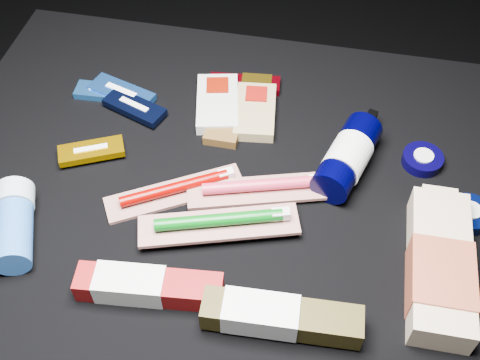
% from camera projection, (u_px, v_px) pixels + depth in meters
% --- Properties ---
extents(ground, '(3.00, 3.00, 0.00)m').
position_uv_depth(ground, '(232.00, 310.00, 1.25)').
color(ground, black).
rests_on(ground, ground).
extents(cloth_table, '(0.98, 0.78, 0.40)m').
position_uv_depth(cloth_table, '(231.00, 259.00, 1.09)').
color(cloth_table, black).
rests_on(cloth_table, ground).
extents(luna_bar_0, '(0.11, 0.04, 0.01)m').
position_uv_depth(luna_bar_0, '(105.00, 92.00, 1.07)').
color(luna_bar_0, blue).
rests_on(luna_bar_0, cloth_table).
extents(luna_bar_1, '(0.13, 0.08, 0.02)m').
position_uv_depth(luna_bar_1, '(122.00, 93.00, 1.07)').
color(luna_bar_1, '#1E54A9').
rests_on(luna_bar_1, cloth_table).
extents(luna_bar_2, '(0.12, 0.08, 0.01)m').
position_uv_depth(luna_bar_2, '(135.00, 107.00, 1.04)').
color(luna_bar_2, black).
rests_on(luna_bar_2, cloth_table).
extents(luna_bar_3, '(0.11, 0.08, 0.01)m').
position_uv_depth(luna_bar_3, '(91.00, 151.00, 0.97)').
color(luna_bar_3, '#B27C00').
rests_on(luna_bar_3, cloth_table).
extents(clif_bar_0, '(0.06, 0.10, 0.02)m').
position_uv_depth(clif_bar_0, '(226.00, 120.00, 1.03)').
color(clif_bar_0, '#563A19').
rests_on(clif_bar_0, cloth_table).
extents(clif_bar_1, '(0.10, 0.14, 0.02)m').
position_uv_depth(clif_bar_1, '(218.00, 101.00, 1.05)').
color(clif_bar_1, silver).
rests_on(clif_bar_1, cloth_table).
extents(clif_bar_2, '(0.08, 0.13, 0.02)m').
position_uv_depth(clif_bar_2, '(255.00, 109.00, 1.04)').
color(clif_bar_2, tan).
rests_on(clif_bar_2, cloth_table).
extents(power_bar, '(0.13, 0.05, 0.02)m').
position_uv_depth(power_bar, '(249.00, 84.00, 1.08)').
color(power_bar, '#70020C').
rests_on(power_bar, cloth_table).
extents(lotion_bottle, '(0.10, 0.20, 0.06)m').
position_uv_depth(lotion_bottle, '(348.00, 157.00, 0.94)').
color(lotion_bottle, black).
rests_on(lotion_bottle, cloth_table).
extents(cream_tin_upper, '(0.06, 0.06, 0.02)m').
position_uv_depth(cream_tin_upper, '(422.00, 159.00, 0.97)').
color(cream_tin_upper, black).
rests_on(cream_tin_upper, cloth_table).
extents(cream_tin_lower, '(0.07, 0.07, 0.02)m').
position_uv_depth(cream_tin_lower, '(469.00, 214.00, 0.90)').
color(cream_tin_lower, black).
rests_on(cream_tin_lower, cloth_table).
extents(bodywash_bottle, '(0.09, 0.24, 0.05)m').
position_uv_depth(bodywash_bottle, '(440.00, 268.00, 0.82)').
color(bodywash_bottle, '#CFB592').
rests_on(bodywash_bottle, cloth_table).
extents(deodorant_stick, '(0.10, 0.15, 0.06)m').
position_uv_depth(deodorant_stick, '(14.00, 224.00, 0.87)').
color(deodorant_stick, '#2A5DAD').
rests_on(deodorant_stick, cloth_table).
extents(toothbrush_pack_0, '(0.21, 0.15, 0.02)m').
position_uv_depth(toothbrush_pack_0, '(177.00, 190.00, 0.93)').
color(toothbrush_pack_0, '#B3AEA7').
rests_on(toothbrush_pack_0, cloth_table).
extents(toothbrush_pack_1, '(0.23, 0.12, 0.03)m').
position_uv_depth(toothbrush_pack_1, '(263.00, 188.00, 0.92)').
color(toothbrush_pack_1, '#B1ACA5').
rests_on(toothbrush_pack_1, cloth_table).
extents(toothbrush_pack_2, '(0.24, 0.12, 0.03)m').
position_uv_depth(toothbrush_pack_2, '(221.00, 223.00, 0.87)').
color(toothbrush_pack_2, '#B9B2AD').
rests_on(toothbrush_pack_2, cloth_table).
extents(toothpaste_carton_red, '(0.20, 0.06, 0.04)m').
position_uv_depth(toothpaste_carton_red, '(143.00, 286.00, 0.81)').
color(toothpaste_carton_red, maroon).
rests_on(toothpaste_carton_red, cloth_table).
extents(toothpaste_carton_green, '(0.21, 0.06, 0.04)m').
position_uv_depth(toothpaste_carton_green, '(274.00, 316.00, 0.78)').
color(toothpaste_carton_green, '#372E0F').
rests_on(toothpaste_carton_green, cloth_table).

